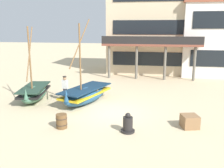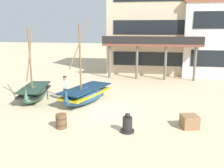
% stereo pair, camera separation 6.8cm
% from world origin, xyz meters
% --- Properties ---
extents(ground_plane, '(120.00, 120.00, 0.00)m').
position_xyz_m(ground_plane, '(0.00, 0.00, 0.00)').
color(ground_plane, '#CCB78E').
extents(fishing_boat_near_left, '(2.71, 4.34, 5.25)m').
position_xyz_m(fishing_boat_near_left, '(-1.79, 1.39, 0.56)').
color(fishing_boat_near_left, '#23517A').
rests_on(fishing_boat_near_left, ground).
extents(fishing_boat_centre_large, '(2.05, 3.74, 4.81)m').
position_xyz_m(fishing_boat_centre_large, '(-5.29, 1.36, 0.53)').
color(fishing_boat_centre_large, '#427056').
rests_on(fishing_boat_centre_large, ground).
extents(fisherman_by_hull, '(0.38, 0.26, 1.68)m').
position_xyz_m(fisherman_by_hull, '(-3.17, 1.46, 0.83)').
color(fisherman_by_hull, '#33333D').
rests_on(fisherman_by_hull, ground).
extents(capstan_winch, '(0.65, 0.65, 0.94)m').
position_xyz_m(capstan_winch, '(1.38, -2.68, 0.37)').
color(capstan_winch, black).
rests_on(capstan_winch, ground).
extents(wooden_barrel, '(0.56, 0.56, 0.70)m').
position_xyz_m(wooden_barrel, '(-1.81, -2.77, 0.35)').
color(wooden_barrel, brown).
rests_on(wooden_barrel, ground).
extents(cargo_crate, '(0.93, 0.93, 0.63)m').
position_xyz_m(cargo_crate, '(4.27, -1.65, 0.31)').
color(cargo_crate, olive).
rests_on(cargo_crate, ground).
extents(harbor_building_main, '(9.44, 8.03, 9.47)m').
position_xyz_m(harbor_building_main, '(2.12, 14.22, 4.73)').
color(harbor_building_main, beige).
rests_on(harbor_building_main, ground).
extents(harbor_building_annex, '(8.97, 6.72, 7.25)m').
position_xyz_m(harbor_building_annex, '(9.39, 14.01, 3.64)').
color(harbor_building_annex, white).
rests_on(harbor_building_annex, ground).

